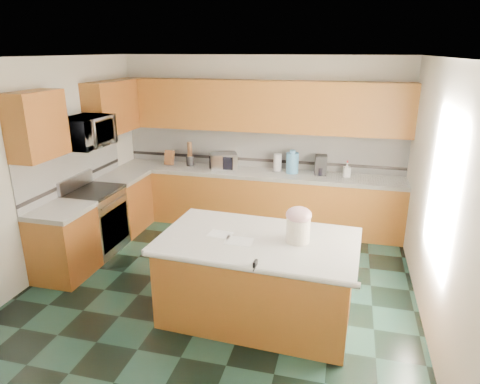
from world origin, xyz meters
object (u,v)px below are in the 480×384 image
(island_top, at_px, (258,241))
(knife_block, at_px, (169,158))
(soap_bottle_island, at_px, (303,224))
(toaster_oven, at_px, (223,161))
(treat_jar, at_px, (298,230))
(island_base, at_px, (258,280))
(coffee_maker, at_px, (321,165))

(island_top, relative_size, knife_block, 8.35)
(soap_bottle_island, distance_m, toaster_oven, 2.92)
(island_top, bearing_deg, soap_bottle_island, 12.80)
(toaster_oven, bearing_deg, knife_block, 158.27)
(toaster_oven, bearing_deg, treat_jar, -80.50)
(island_base, xyz_separation_m, island_top, (0.00, 0.00, 0.46))
(toaster_oven, bearing_deg, island_base, -87.90)
(soap_bottle_island, relative_size, coffee_maker, 1.13)
(island_top, height_order, soap_bottle_island, soap_bottle_island)
(treat_jar, xyz_separation_m, knife_block, (-2.48, 2.51, -0.00))
(island_base, height_order, coffee_maker, coffee_maker)
(knife_block, relative_size, coffee_maker, 0.80)
(treat_jar, relative_size, soap_bottle_island, 0.73)
(island_top, xyz_separation_m, treat_jar, (0.40, 0.03, 0.16))
(island_top, relative_size, toaster_oven, 4.74)
(island_base, height_order, knife_block, knife_block)
(toaster_oven, xyz_separation_m, coffee_maker, (1.57, 0.03, 0.03))
(knife_block, bearing_deg, island_top, -50.78)
(soap_bottle_island, distance_m, coffee_maker, 2.49)
(treat_jar, xyz_separation_m, coffee_maker, (0.04, 2.54, 0.03))
(island_top, bearing_deg, island_base, 0.00)
(island_top, xyz_separation_m, coffee_maker, (0.44, 2.57, 0.18))
(toaster_oven, bearing_deg, island_top, -87.90)
(island_top, height_order, toaster_oven, toaster_oven)
(knife_block, height_order, toaster_oven, knife_block)
(island_base, height_order, island_top, island_top)
(island_base, xyz_separation_m, toaster_oven, (-1.12, 2.54, 0.61))
(soap_bottle_island, bearing_deg, island_base, -145.22)
(soap_bottle_island, bearing_deg, island_top, -145.22)
(treat_jar, height_order, soap_bottle_island, soap_bottle_island)
(toaster_oven, height_order, coffee_maker, coffee_maker)
(island_top, distance_m, coffee_maker, 2.62)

